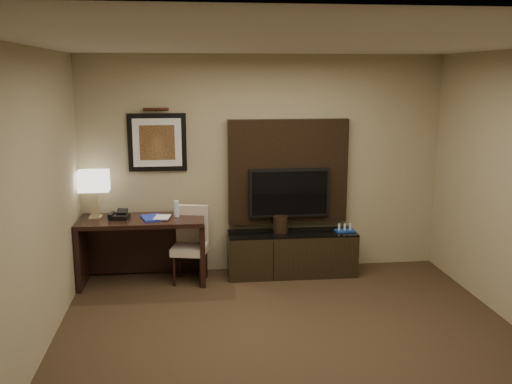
{
  "coord_description": "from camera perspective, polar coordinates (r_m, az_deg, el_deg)",
  "views": [
    {
      "loc": [
        -0.92,
        -4.47,
        2.47
      ],
      "look_at": [
        -0.18,
        1.8,
        1.15
      ],
      "focal_mm": 40.0,
      "sensor_mm": 36.0,
      "label": 1
    }
  ],
  "objects": [
    {
      "name": "ice_bucket",
      "position": [
        7.03,
        2.46,
        -3.23
      ],
      "size": [
        0.21,
        0.21,
        0.2
      ],
      "primitive_type": "cylinder",
      "rotation": [
        0.0,
        0.0,
        -0.13
      ],
      "color": "black",
      "rests_on": "credenza"
    },
    {
      "name": "picture_light",
      "position": [
        6.94,
        -9.97,
        8.15
      ],
      "size": [
        0.04,
        0.04,
        0.3
      ],
      "primitive_type": "cylinder",
      "color": "#422315",
      "rests_on": "wall_back"
    },
    {
      "name": "wall_left",
      "position": [
        4.8,
        -22.63,
        -2.62
      ],
      "size": [
        0.01,
        5.0,
        2.7
      ],
      "primitive_type": "cube",
      "color": "tan",
      "rests_on": "floor"
    },
    {
      "name": "floor",
      "position": [
        5.2,
        4.48,
        -16.68
      ],
      "size": [
        4.5,
        5.0,
        0.01
      ],
      "primitive_type": "cube",
      "color": "#322316",
      "rests_on": "ground"
    },
    {
      "name": "blue_folder",
      "position": [
        6.83,
        -10.3,
        -2.55
      ],
      "size": [
        0.31,
        0.36,
        0.02
      ],
      "primitive_type": "cube",
      "rotation": [
        0.0,
        0.0,
        0.26
      ],
      "color": "#1A2CAB",
      "rests_on": "desk"
    },
    {
      "name": "minibar_tray",
      "position": [
        7.15,
        8.86,
        -3.59
      ],
      "size": [
        0.25,
        0.16,
        0.08
      ],
      "primitive_type": null,
      "rotation": [
        0.0,
        0.0,
        0.11
      ],
      "color": "#173B98",
      "rests_on": "credenza"
    },
    {
      "name": "credenza",
      "position": [
        7.14,
        3.6,
        -6.15
      ],
      "size": [
        1.59,
        0.46,
        0.55
      ],
      "primitive_type": "cube",
      "rotation": [
        0.0,
        0.0,
        -0.01
      ],
      "color": "black",
      "rests_on": "floor"
    },
    {
      "name": "desk",
      "position": [
        6.97,
        -11.26,
        -5.76
      ],
      "size": [
        1.49,
        0.66,
        0.79
      ],
      "primitive_type": "cube",
      "rotation": [
        0.0,
        0.0,
        -0.02
      ],
      "color": "black",
      "rests_on": "floor"
    },
    {
      "name": "ceiling",
      "position": [
        4.57,
        5.04,
        14.64
      ],
      "size": [
        4.5,
        5.0,
        0.01
      ],
      "primitive_type": "cube",
      "color": "silver",
      "rests_on": "wall_back"
    },
    {
      "name": "wall_back",
      "position": [
        7.12,
        0.76,
        2.75
      ],
      "size": [
        4.5,
        0.01,
        2.7
      ],
      "primitive_type": "cube",
      "color": "tan",
      "rests_on": "floor"
    },
    {
      "name": "tv",
      "position": [
        7.07,
        3.33,
        -0.05
      ],
      "size": [
        1.0,
        0.08,
        0.6
      ],
      "primitive_type": "cube",
      "color": "black",
      "rests_on": "tv_wall_panel"
    },
    {
      "name": "table_lamp",
      "position": [
        6.96,
        -15.86,
        -0.24
      ],
      "size": [
        0.39,
        0.29,
        0.56
      ],
      "primitive_type": null,
      "rotation": [
        0.0,
        0.0,
        0.3
      ],
      "color": "tan",
      "rests_on": "desk"
    },
    {
      "name": "tv_wall_panel",
      "position": [
        7.12,
        3.22,
        2.08
      ],
      "size": [
        1.5,
        0.12,
        1.3
      ],
      "primitive_type": "cube",
      "color": "black",
      "rests_on": "wall_back"
    },
    {
      "name": "book",
      "position": [
        6.8,
        -10.15,
        -1.65
      ],
      "size": [
        0.18,
        0.05,
        0.24
      ],
      "primitive_type": "imported",
      "rotation": [
        0.0,
        0.0,
        -0.14
      ],
      "color": "tan",
      "rests_on": "desk"
    },
    {
      "name": "wall_front",
      "position": [
        2.45,
        16.86,
        -15.94
      ],
      "size": [
        4.5,
        0.01,
        2.7
      ],
      "primitive_type": "cube",
      "color": "tan",
      "rests_on": "floor"
    },
    {
      "name": "artwork",
      "position": [
        7.01,
        -9.84,
        4.91
      ],
      "size": [
        0.7,
        0.04,
        0.7
      ],
      "primitive_type": "cube",
      "color": "black",
      "rests_on": "wall_back"
    },
    {
      "name": "desk_phone",
      "position": [
        6.89,
        -13.51,
        -2.18
      ],
      "size": [
        0.24,
        0.23,
        0.11
      ],
      "primitive_type": null,
      "rotation": [
        0.0,
        0.0,
        -0.15
      ],
      "color": "black",
      "rests_on": "desk"
    },
    {
      "name": "desk_chair",
      "position": [
        6.88,
        -6.63,
        -5.63
      ],
      "size": [
        0.49,
        0.54,
        0.83
      ],
      "primitive_type": null,
      "rotation": [
        0.0,
        0.0,
        -0.22
      ],
      "color": "beige",
      "rests_on": "floor"
    },
    {
      "name": "water_bottle",
      "position": [
        6.85,
        -7.95,
        -1.68
      ],
      "size": [
        0.08,
        0.08,
        0.19
      ],
      "primitive_type": "cylinder",
      "rotation": [
        0.0,
        0.0,
        -0.27
      ],
      "color": "silver",
      "rests_on": "desk"
    }
  ]
}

